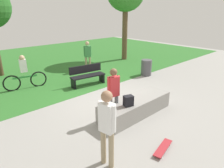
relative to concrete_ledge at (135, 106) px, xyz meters
name	(u,v)px	position (x,y,z in m)	size (l,w,h in m)	color
ground_plane	(110,99)	(0.16, 1.45, -0.27)	(28.00, 28.00, 0.00)	gray
grass_lawn	(33,63)	(0.16, 8.98, -0.27)	(26.60, 12.93, 0.01)	#2D6B28
concrete_ledge	(135,106)	(0.00, 0.00, 0.00)	(2.68, 0.85, 0.55)	gray
backpack_on_ledge	(128,101)	(-0.54, -0.16, 0.43)	(0.28, 0.20, 0.32)	black
skater_performing_trick	(107,124)	(-2.22, -1.12, 0.78)	(0.25, 0.42, 1.79)	tan
skater_watching	(114,91)	(-0.76, 0.25, 0.70)	(0.42, 0.25, 1.67)	slate
skateboard_by_ledge	(163,148)	(-0.89, -1.68, -0.21)	(0.82, 0.37, 0.08)	#A5262D
park_bench_near_path	(87,75)	(0.48, 3.35, 0.21)	(1.65, 0.69, 0.91)	black
trash_bin	(146,68)	(3.65, 2.43, 0.14)	(0.55, 0.55, 0.83)	#4C4C51
pedestrian_with_backpack	(88,53)	(1.87, 5.20, 0.73)	(0.42, 0.43, 1.67)	tan
cyclist_on_bicycle	(25,75)	(-1.78, 4.83, 0.36)	(1.79, 0.43, 1.52)	black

